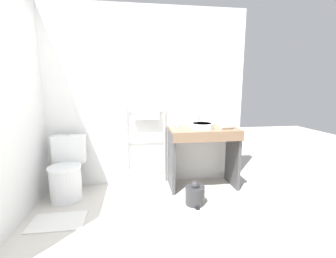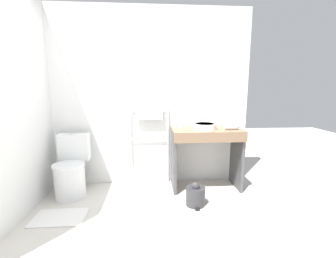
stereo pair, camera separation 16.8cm
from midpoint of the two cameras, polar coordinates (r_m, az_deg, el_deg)
ground_plane at (r=2.26m, az=-6.24°, el=-28.55°), size 12.00×12.00×0.00m
wall_back at (r=3.34m, az=-7.57°, el=7.70°), size 2.97×0.12×2.55m
wall_side at (r=2.88m, az=-37.09°, el=5.36°), size 0.12×2.24×2.55m
toilet at (r=3.28m, az=-25.72°, el=-10.15°), size 0.41×0.53×0.81m
towel_radiator at (r=3.28m, az=-7.06°, el=0.44°), size 0.58×0.06×1.19m
vanity_counter at (r=3.22m, az=7.45°, el=-4.78°), size 0.95×0.54×0.86m
sink_basin at (r=3.14m, az=7.07°, el=0.82°), size 0.33×0.33×0.08m
faucet at (r=3.30m, az=6.29°, el=2.33°), size 0.02×0.10×0.16m
cup_near_wall at (r=3.24m, az=-0.27°, el=1.23°), size 0.06×0.06×0.09m
cup_near_edge at (r=3.23m, az=1.04°, el=1.22°), size 0.06×0.06×0.09m
hair_dryer at (r=3.20m, az=13.43°, el=0.72°), size 0.23×0.18×0.08m
trash_bin at (r=2.90m, az=5.15°, el=-16.25°), size 0.24×0.27×0.30m
bath_mat at (r=2.90m, az=-27.78°, el=-20.12°), size 0.56×0.36×0.01m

